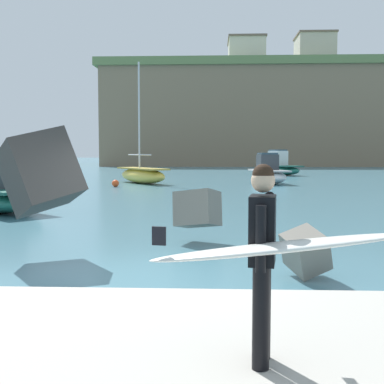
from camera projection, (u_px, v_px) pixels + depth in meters
The scene contains 11 objects.
ground_plane at pixel (143, 274), 8.98m from camera, with size 400.00×400.00×0.00m, color #42707F.
walkway_path at pixel (85, 360), 4.99m from camera, with size 48.00×4.40×0.24m, color #B2ADA3.
breakwater_jetty at pixel (202, 202), 10.66m from camera, with size 32.13×5.65×2.65m.
surfer_with_board at pixel (266, 251), 4.42m from camera, with size 2.12×1.30×1.78m.
boat_near_left at pixel (280, 167), 48.05m from camera, with size 4.27×5.46×2.37m.
boat_mid_centre at pixel (268, 174), 34.91m from camera, with size 2.80×4.71×2.09m.
boat_far_centre at pixel (142, 175), 35.30m from camera, with size 4.54×5.68×8.24m.
mooring_buoy_middle at pixel (115, 183), 31.67m from camera, with size 0.44×0.44×0.44m.
headland_bluff at pixel (322, 119), 92.51m from camera, with size 73.79×37.39×15.98m.
station_building_west at pixel (314, 54), 90.92m from camera, with size 6.53×7.71×6.68m.
station_building_central at pixel (246, 54), 85.30m from camera, with size 6.08×8.29×4.69m.
Camera 1 is at (1.26, -8.80, 2.11)m, focal length 48.46 mm.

